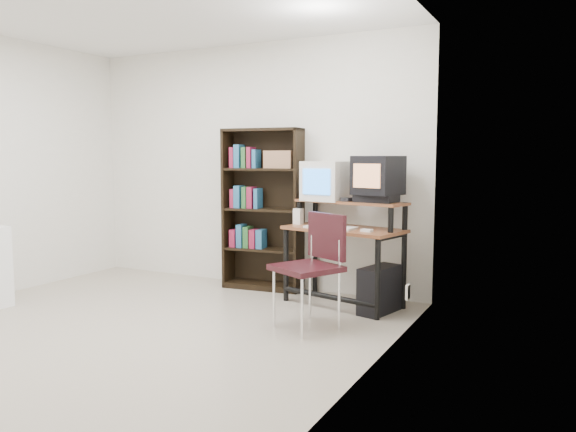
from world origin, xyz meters
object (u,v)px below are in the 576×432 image
at_px(pc_tower, 379,290).
at_px(school_chair, 314,257).
at_px(computer_desk, 345,234).
at_px(crt_monitor, 328,181).
at_px(crt_tv, 378,175).
at_px(bookshelf, 264,207).

bearing_deg(pc_tower, school_chair, -104.48).
relative_size(computer_desk, school_chair, 1.28).
height_order(crt_monitor, crt_tv, crt_tv).
relative_size(crt_monitor, crt_tv, 1.02).
height_order(pc_tower, school_chair, school_chair).
distance_m(computer_desk, crt_tv, 0.63).
bearing_deg(bookshelf, school_chair, -50.21).
height_order(computer_desk, crt_tv, crt_tv).
relative_size(school_chair, bookshelf, 0.55).
bearing_deg(pc_tower, crt_monitor, 169.37).
bearing_deg(crt_tv, pc_tower, -49.32).
bearing_deg(school_chair, crt_monitor, 133.54).
bearing_deg(school_chair, pc_tower, 88.43).
relative_size(crt_monitor, pc_tower, 1.03).
relative_size(crt_tv, school_chair, 0.49).
height_order(crt_monitor, pc_tower, crt_monitor).
distance_m(crt_monitor, pc_tower, 1.18).
height_order(crt_monitor, school_chair, crt_monitor).
xyz_separation_m(computer_desk, bookshelf, (-1.01, 0.24, 0.19)).
xyz_separation_m(computer_desk, school_chair, (0.04, -0.78, -0.10)).
xyz_separation_m(crt_monitor, crt_tv, (0.54, -0.10, 0.07)).
bearing_deg(crt_monitor, crt_tv, -1.52).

